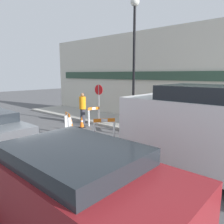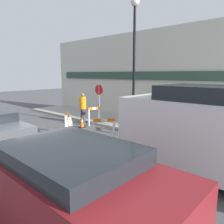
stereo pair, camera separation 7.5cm
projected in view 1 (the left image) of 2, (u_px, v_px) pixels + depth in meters
name	position (u px, v px, depth m)	size (l,w,h in m)	color
ground_plane	(38.00, 151.00, 8.31)	(60.00, 60.00, 0.00)	#4C4C4F
sidewalk_slab	(132.00, 124.00, 12.64)	(18.00, 2.88, 0.12)	#9E9B93
storefront_facade	(148.00, 76.00, 13.28)	(18.00, 0.22, 5.50)	beige
streetlamp_post	(134.00, 48.00, 10.92)	(0.44, 0.44, 6.44)	black
stop_sign	(99.00, 97.00, 13.02)	(0.60, 0.07, 2.15)	gray
barricade_0	(104.00, 131.00, 8.99)	(0.63, 0.80, 1.11)	white
barricade_1	(134.00, 123.00, 10.54)	(0.74, 0.63, 1.06)	white
barricade_2	(94.00, 116.00, 12.41)	(0.33, 0.73, 1.05)	white
barricade_3	(68.00, 124.00, 10.34)	(0.78, 0.43, 1.10)	white
traffic_cone_0	(71.00, 124.00, 11.34)	(0.30, 0.30, 0.73)	black
traffic_cone_1	(123.00, 127.00, 11.12)	(0.30, 0.30, 0.51)	black
traffic_cone_2	(82.00, 122.00, 11.93)	(0.30, 0.30, 0.63)	black
traffic_cone_3	(124.00, 137.00, 9.32)	(0.30, 0.30, 0.48)	black
traffic_cone_4	(131.00, 134.00, 9.46)	(0.30, 0.30, 0.68)	black
person_worker	(83.00, 107.00, 12.82)	(0.47, 0.47, 1.81)	#33333D
person_pedestrian	(156.00, 108.00, 12.09)	(0.40, 0.40, 1.72)	#33333D
parked_car_2	(75.00, 190.00, 3.64)	(4.00, 1.99, 1.78)	maroon
work_van	(213.00, 130.00, 5.95)	(5.05, 2.17, 2.60)	white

